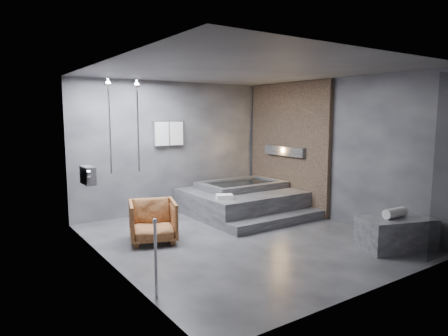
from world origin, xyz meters
TOP-DOWN VIEW (x-y plane):
  - room at (0.40, 0.24)m, footprint 5.00×5.04m
  - tub_deck at (1.05, 1.45)m, footprint 2.20×2.00m
  - tub_step at (1.05, 0.27)m, footprint 2.20×0.36m
  - concrete_bench at (1.67, -1.78)m, footprint 1.24×0.93m
  - driftwood_chair at (-1.33, 0.71)m, footprint 0.95×0.96m
  - rolled_towel at (1.64, -1.75)m, footprint 0.44×0.17m
  - deck_towel at (0.26, 0.92)m, footprint 0.38×0.33m

SIDE VIEW (x-z plane):
  - tub_step at x=1.05m, z-range 0.00..0.18m
  - concrete_bench at x=1.67m, z-range 0.00..0.50m
  - tub_deck at x=1.05m, z-range 0.00..0.50m
  - driftwood_chair at x=-1.33m, z-range 0.00..0.69m
  - deck_towel at x=0.26m, z-range 0.50..0.58m
  - rolled_towel at x=1.64m, z-range 0.50..0.65m
  - room at x=0.40m, z-range 0.32..3.14m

